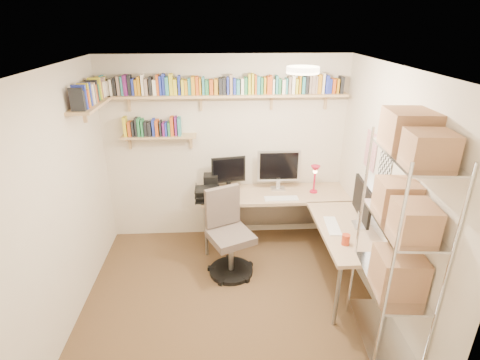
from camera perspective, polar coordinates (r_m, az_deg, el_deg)
The scene contains 6 objects.
ground at distance 4.37m, azimuth -1.60°, elevation -18.01°, with size 3.20×3.20×0.00m, color #45301D.
room_shell at distance 3.54m, azimuth -1.80°, elevation 1.15°, with size 3.24×3.04×2.52m.
wall_shelves at distance 4.67m, azimuth -7.69°, elevation 12.54°, with size 3.12×1.09×0.80m.
corner_desk at distance 4.78m, azimuth 6.37°, elevation -3.34°, with size 2.02×1.93×1.31m.
office_chair at distance 4.56m, azimuth -1.76°, elevation -8.95°, with size 0.63×0.63×1.07m.
wire_rack at distance 3.33m, azimuth 23.79°, elevation -4.35°, with size 0.51×0.92×2.23m.
Camera 1 is at (-0.06, -3.28, 2.89)m, focal length 28.00 mm.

